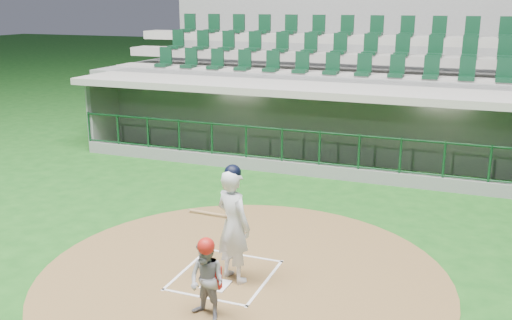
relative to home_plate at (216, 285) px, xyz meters
The scene contains 8 objects.
ground 0.70m from the home_plate, 90.00° to the left, with size 120.00×120.00×0.00m, color #164C15.
dirt_circle 0.58m from the home_plate, 59.04° to the left, with size 7.20×7.20×0.01m, color brown.
home_plate is the anchor object (origin of this frame).
batter_box_chalk 0.40m from the home_plate, 90.00° to the left, with size 1.55×1.80×0.01m.
dugout_structure 8.56m from the home_plate, 89.45° to the left, with size 16.40×3.70×3.00m.
seating_deck 11.69m from the home_plate, 90.00° to the left, with size 17.00×6.72×5.15m.
batter 1.08m from the home_plate, 60.26° to the left, with size 0.96×1.01×2.05m.
catcher 1.18m from the home_plate, 71.58° to the right, with size 0.69×0.60×1.30m.
Camera 1 is at (3.78, -8.57, 4.64)m, focal length 40.00 mm.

